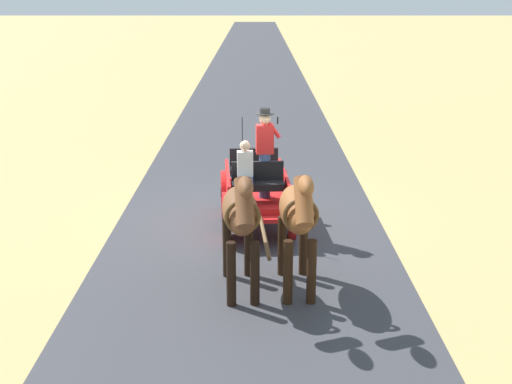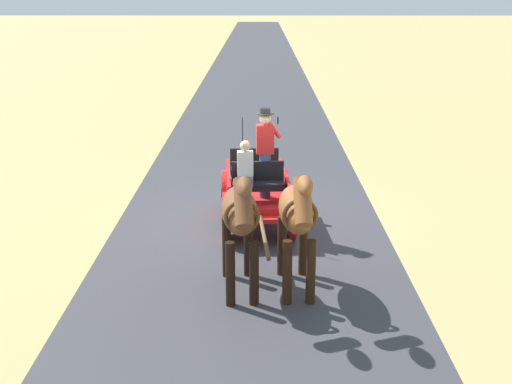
{
  "view_description": "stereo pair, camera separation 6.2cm",
  "coord_description": "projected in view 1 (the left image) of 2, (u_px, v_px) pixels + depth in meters",
  "views": [
    {
      "loc": [
        -0.15,
        13.19,
        4.74
      ],
      "look_at": [
        -0.15,
        1.52,
        1.1
      ],
      "focal_mm": 46.47,
      "sensor_mm": 36.0,
      "label": 1
    },
    {
      "loc": [
        -0.21,
        13.19,
        4.74
      ],
      "look_at": [
        -0.15,
        1.52,
        1.1
      ],
      "focal_mm": 46.47,
      "sensor_mm": 36.0,
      "label": 2
    }
  ],
  "objects": [
    {
      "name": "ground_plane",
      "position": [
        249.0,
        220.0,
        14.0
      ],
      "size": [
        200.0,
        200.0,
        0.0
      ],
      "primitive_type": "plane",
      "color": "tan"
    },
    {
      "name": "horse_near_side",
      "position": [
        298.0,
        214.0,
        10.36
      ],
      "size": [
        0.63,
        2.13,
        2.21
      ],
      "color": "brown",
      "rests_on": "ground"
    },
    {
      "name": "horse_off_side",
      "position": [
        240.0,
        215.0,
        10.31
      ],
      "size": [
        0.71,
        2.14,
        2.21
      ],
      "color": "brown",
      "rests_on": "ground"
    },
    {
      "name": "horse_drawn_carriage",
      "position": [
        256.0,
        189.0,
        13.37
      ],
      "size": [
        1.56,
        4.52,
        2.5
      ],
      "color": "red",
      "rests_on": "ground"
    },
    {
      "name": "road_surface",
      "position": [
        249.0,
        220.0,
        14.0
      ],
      "size": [
        5.52,
        160.0,
        0.01
      ],
      "primitive_type": "cube",
      "color": "#38383D",
      "rests_on": "ground"
    }
  ]
}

